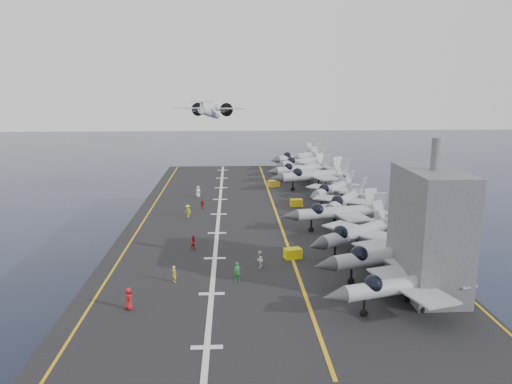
{
  "coord_description": "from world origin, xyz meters",
  "views": [
    {
      "loc": [
        -3.95,
        -75.1,
        30.34
      ],
      "look_at": [
        0.0,
        4.0,
        13.0
      ],
      "focal_mm": 35.0,
      "sensor_mm": 36.0,
      "label": 1
    }
  ],
  "objects_px": {
    "fighter_jet_0": "(403,284)",
    "tow_cart_a": "(293,253)",
    "transport_plane": "(209,113)",
    "island_superstructure": "(430,216)"
  },
  "relations": [
    {
      "from": "fighter_jet_0",
      "to": "tow_cart_a",
      "type": "bearing_deg",
      "value": 120.51
    },
    {
      "from": "tow_cart_a",
      "to": "transport_plane",
      "type": "bearing_deg",
      "value": 99.39
    },
    {
      "from": "transport_plane",
      "to": "island_superstructure",
      "type": "bearing_deg",
      "value": -74.04
    },
    {
      "from": "island_superstructure",
      "to": "transport_plane",
      "type": "height_order",
      "value": "island_superstructure"
    },
    {
      "from": "fighter_jet_0",
      "to": "transport_plane",
      "type": "bearing_deg",
      "value": 102.99
    },
    {
      "from": "tow_cart_a",
      "to": "island_superstructure",
      "type": "bearing_deg",
      "value": -39.04
    },
    {
      "from": "island_superstructure",
      "to": "fighter_jet_0",
      "type": "xyz_separation_m",
      "value": [
        -3.76,
        -4.19,
        -5.05
      ]
    },
    {
      "from": "fighter_jet_0",
      "to": "tow_cart_a",
      "type": "height_order",
      "value": "fighter_jet_0"
    },
    {
      "from": "island_superstructure",
      "to": "tow_cart_a",
      "type": "distance_m",
      "value": 16.85
    },
    {
      "from": "transport_plane",
      "to": "tow_cart_a",
      "type": "bearing_deg",
      "value": -80.61
    }
  ]
}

